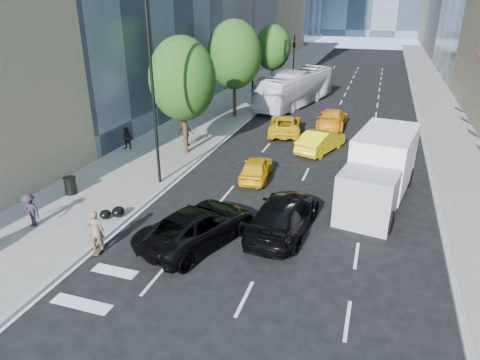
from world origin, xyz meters
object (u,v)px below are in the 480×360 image
(box_truck, at_px, (380,169))
(trash_can, at_px, (70,186))
(city_bus, at_px, (296,88))
(black_sedan_mercedes, at_px, (283,215))
(skateboarder, at_px, (96,233))
(black_sedan_lincoln, at_px, (198,226))

(box_truck, height_order, trash_can, box_truck)
(city_bus, bearing_deg, black_sedan_mercedes, -65.65)
(skateboarder, xyz_separation_m, city_bus, (2.40, 28.46, 0.80))
(city_bus, xyz_separation_m, trash_can, (-6.96, -24.33, -1.08))
(black_sedan_lincoln, xyz_separation_m, trash_can, (-8.16, 2.13, -0.18))
(trash_can, bearing_deg, black_sedan_mercedes, -0.66)
(black_sedan_lincoln, height_order, trash_can, black_sedan_lincoln)
(black_sedan_lincoln, height_order, box_truck, box_truck)
(city_bus, bearing_deg, skateboarder, -80.67)
(black_sedan_lincoln, bearing_deg, black_sedan_mercedes, -127.25)
(black_sedan_lincoln, relative_size, box_truck, 0.74)
(black_sedan_mercedes, height_order, trash_can, black_sedan_mercedes)
(black_sedan_lincoln, height_order, city_bus, city_bus)
(black_sedan_mercedes, bearing_deg, trash_can, 2.88)
(skateboarder, relative_size, box_truck, 0.23)
(skateboarder, relative_size, black_sedan_mercedes, 0.31)
(box_truck, distance_m, trash_can, 15.90)
(black_sedan_mercedes, distance_m, city_bus, 24.87)
(black_sedan_mercedes, height_order, box_truck, box_truck)
(black_sedan_mercedes, height_order, city_bus, city_bus)
(black_sedan_lincoln, xyz_separation_m, box_truck, (7.06, 6.58, 0.98))
(skateboarder, bearing_deg, box_truck, -156.53)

